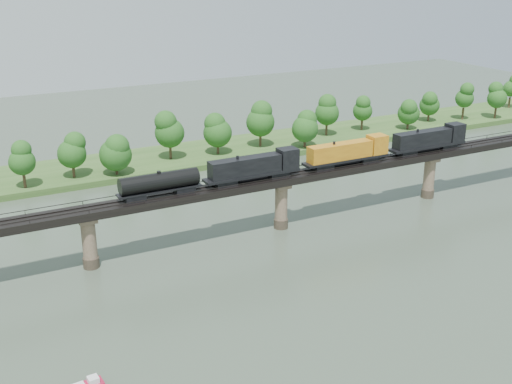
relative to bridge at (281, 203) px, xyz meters
name	(u,v)px	position (x,y,z in m)	size (l,w,h in m)	color
ground	(367,289)	(0.00, -30.00, -5.46)	(400.00, 400.00, 0.00)	#354335
far_bank	(185,157)	(0.00, 55.00, -4.66)	(300.00, 24.00, 1.60)	#305120
bridge	(281,203)	(0.00, 0.00, 0.00)	(236.00, 30.00, 11.50)	#473A2D
bridge_superstructure	(282,175)	(0.00, 0.00, 6.33)	(220.00, 4.90, 0.75)	black
far_treeline	(161,136)	(-8.21, 50.52, 3.37)	(289.06, 17.54, 13.60)	#382619
freight_train	(317,158)	(8.52, 0.00, 8.77)	(82.97, 3.23, 5.71)	black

